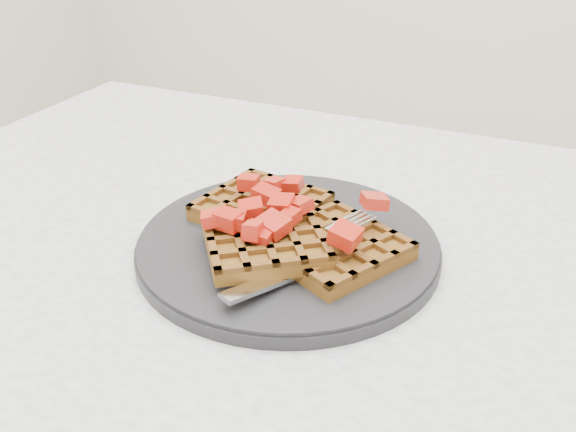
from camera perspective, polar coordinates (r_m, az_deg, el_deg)
The scene contains 5 objects.
table at distance 0.66m, azimuth 6.54°, elevation -13.57°, with size 1.20×0.80×0.75m.
plate at distance 0.62m, azimuth 0.00°, elevation -2.59°, with size 0.29×0.29×0.02m, color black.
waffles at distance 0.61m, azimuth -0.13°, elevation -1.21°, with size 0.23×0.21×0.03m.
strawberry_pile at distance 0.60m, azimuth 0.00°, elevation 1.18°, with size 0.15×0.15×0.02m, color #930C04, non-canonical shape.
fork at distance 0.57m, azimuth 2.20°, elevation -3.99°, with size 0.02×0.18×0.02m, color silver, non-canonical shape.
Camera 1 is at (0.13, -0.48, 1.08)m, focal length 40.00 mm.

